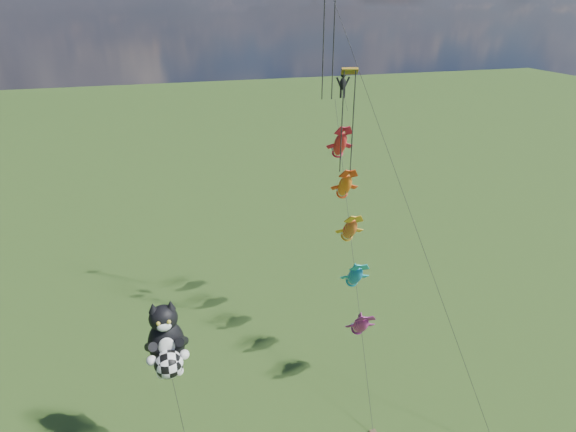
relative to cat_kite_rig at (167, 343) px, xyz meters
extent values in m
ellipsoid|color=black|center=(0.00, 0.30, -0.21)|extent=(2.26, 2.01, 2.80)
ellipsoid|color=black|center=(0.00, 0.21, 1.46)|extent=(1.78, 1.68, 1.42)
cone|color=black|center=(-0.44, 0.21, 2.20)|extent=(0.60, 0.60, 0.53)
cone|color=black|center=(0.44, 0.21, 2.20)|extent=(0.60, 0.60, 0.53)
ellipsoid|color=white|center=(0.00, -0.36, 1.33)|extent=(0.80, 0.54, 0.51)
ellipsoid|color=white|center=(0.00, -0.36, 0.06)|extent=(0.93, 0.54, 1.16)
sphere|color=gold|center=(-0.26, -0.42, 1.62)|extent=(0.21, 0.21, 0.21)
sphere|color=gold|center=(0.26, -0.42, 1.62)|extent=(0.21, 0.21, 0.21)
sphere|color=white|center=(-0.83, -0.62, -0.42)|extent=(0.53, 0.53, 0.53)
sphere|color=white|center=(0.83, -0.62, -0.42)|extent=(0.53, 0.53, 0.53)
sphere|color=white|center=(-0.44, 0.17, -2.09)|extent=(0.56, 0.56, 0.56)
sphere|color=white|center=(0.44, 0.17, -2.09)|extent=(0.56, 0.56, 0.56)
sphere|color=white|center=(0.00, -0.88, -0.64)|extent=(1.48, 1.48, 1.48)
cube|color=brown|center=(11.95, -1.21, -8.82)|extent=(0.40, 0.30, 0.22)
cylinder|color=black|center=(13.28, 6.59, 0.29)|extent=(2.69, 15.61, 18.16)
ellipsoid|color=#D83389|center=(12.70, 3.16, -3.70)|extent=(1.35, 2.66, 2.72)
ellipsoid|color=blue|center=(13.07, 5.34, -1.16)|extent=(1.35, 2.66, 2.72)
ellipsoid|color=red|center=(13.44, 7.52, 1.38)|extent=(1.35, 2.66, 2.72)
ellipsoid|color=orange|center=(13.81, 9.70, 3.92)|extent=(1.35, 2.66, 2.72)
ellipsoid|color=red|center=(14.18, 11.89, 6.46)|extent=(1.35, 2.66, 2.72)
cylinder|color=black|center=(15.79, 3.69, 4.14)|extent=(5.84, 16.08, 25.85)
cube|color=#318B1C|center=(13.25, 8.57, 12.27)|extent=(1.14, 0.67, 0.48)
cylinder|color=black|center=(12.87, 8.57, 8.79)|extent=(0.08, 0.08, 6.96)
cylinder|color=black|center=(13.62, 8.57, 8.79)|extent=(0.08, 0.08, 6.96)
cylinder|color=black|center=(12.54, 11.71, 13.66)|extent=(0.08, 0.08, 7.79)
cylinder|color=black|center=(13.24, 11.71, 13.66)|extent=(0.08, 0.08, 7.79)
camera|label=1|loc=(0.52, -21.22, 16.40)|focal=30.00mm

